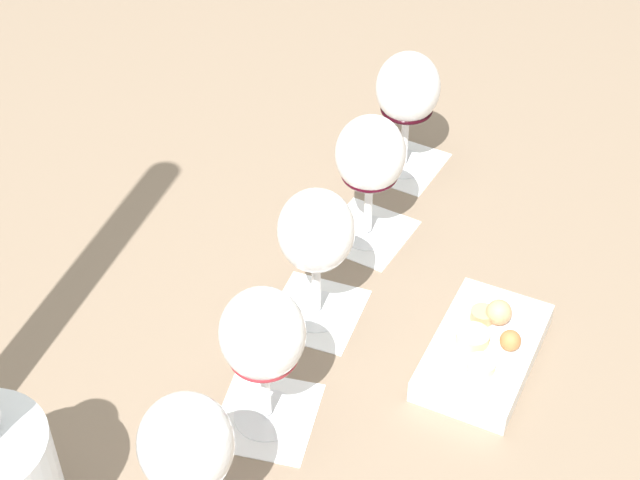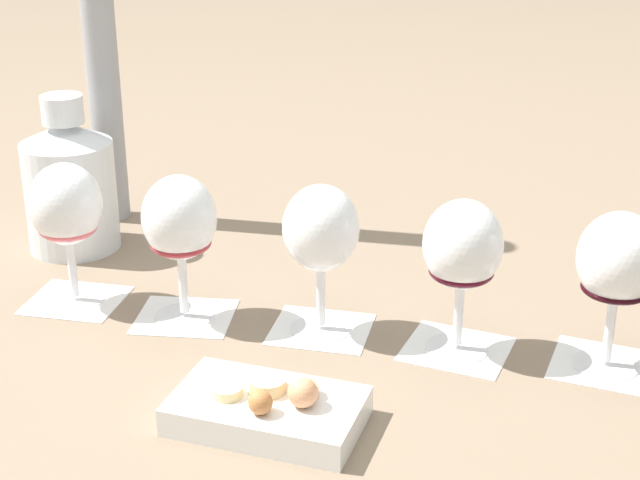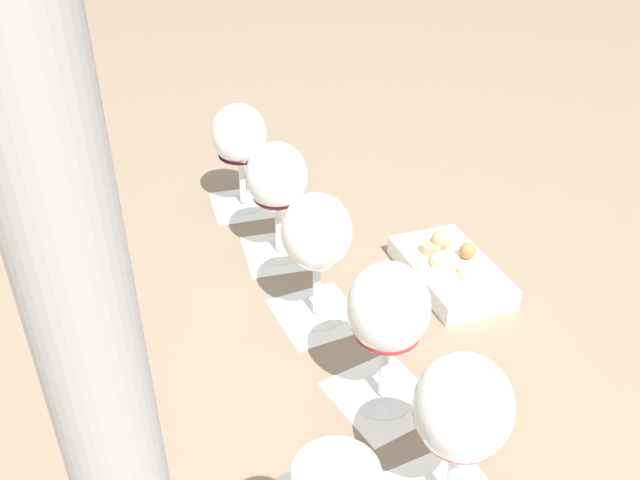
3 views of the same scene
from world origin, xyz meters
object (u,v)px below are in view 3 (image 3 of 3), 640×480
(wine_glass_0, at_px, (462,415))
(umbrella_pole, at_px, (74,278))
(wine_glass_1, at_px, (388,314))
(wine_glass_2, at_px, (317,238))
(wine_glass_4, at_px, (239,139))
(wine_glass_3, at_px, (277,182))
(snack_dish, at_px, (450,269))

(wine_glass_0, relative_size, umbrella_pole, 0.22)
(wine_glass_0, xyz_separation_m, wine_glass_1, (0.12, 0.06, 0.00))
(wine_glass_0, height_order, wine_glass_2, same)
(wine_glass_0, bearing_deg, wine_glass_4, 30.25)
(wine_glass_0, distance_m, wine_glass_1, 0.14)
(wine_glass_0, distance_m, wine_glass_4, 0.59)
(wine_glass_2, distance_m, wine_glass_4, 0.30)
(wine_glass_4, bearing_deg, umbrella_pole, -171.08)
(wine_glass_1, bearing_deg, wine_glass_3, 30.75)
(wine_glass_1, height_order, snack_dish, wine_glass_1)
(wine_glass_1, height_order, wine_glass_2, same)
(umbrella_pole, bearing_deg, wine_glass_4, 8.92)
(snack_dish, bearing_deg, wine_glass_0, 177.65)
(wine_glass_2, xyz_separation_m, umbrella_pole, (-0.45, 0.04, 0.26))
(wine_glass_2, distance_m, wine_glass_3, 0.15)
(snack_dish, distance_m, umbrella_pole, 0.68)
(wine_glass_2, height_order, wine_glass_3, same)
(umbrella_pole, bearing_deg, wine_glass_0, -43.54)
(wine_glass_4, height_order, snack_dish, wine_glass_4)
(wine_glass_2, height_order, snack_dish, wine_glass_2)
(wine_glass_2, xyz_separation_m, wine_glass_3, (0.13, 0.07, 0.00))
(wine_glass_1, xyz_separation_m, wine_glass_3, (0.26, 0.16, -0.00))
(wine_glass_0, distance_m, snack_dish, 0.36)
(wine_glass_1, relative_size, snack_dish, 0.82)
(wine_glass_2, bearing_deg, wine_glass_0, -149.20)
(snack_dish, bearing_deg, wine_glass_1, 160.83)
(wine_glass_2, height_order, umbrella_pole, umbrella_pole)
(snack_dish, bearing_deg, wine_glass_4, 62.28)
(snack_dish, bearing_deg, umbrella_pole, 159.69)
(wine_glass_4, bearing_deg, wine_glass_1, -148.94)
(wine_glass_2, height_order, wine_glass_4, same)
(wine_glass_3, distance_m, snack_dish, 0.25)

